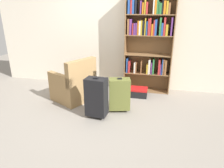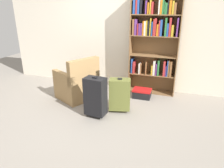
{
  "view_description": "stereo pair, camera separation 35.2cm",
  "coord_description": "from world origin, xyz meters",
  "px_view_note": "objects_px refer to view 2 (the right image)",
  "views": [
    {
      "loc": [
        0.98,
        -3.08,
        1.85
      ],
      "look_at": [
        0.24,
        0.29,
        0.55
      ],
      "focal_mm": 33.21,
      "sensor_mm": 36.0,
      "label": 1
    },
    {
      "loc": [
        1.32,
        -2.99,
        1.85
      ],
      "look_at": [
        0.24,
        0.29,
        0.55
      ],
      "focal_mm": 33.21,
      "sensor_mm": 36.0,
      "label": 2
    }
  ],
  "objects_px": {
    "suitcase_olive": "(120,94)",
    "suitcase_black": "(95,96)",
    "armchair": "(78,84)",
    "bookshelf": "(154,39)",
    "mug": "(96,101)",
    "storage_box": "(142,93)"
  },
  "relations": [
    {
      "from": "bookshelf",
      "to": "mug",
      "type": "xyz_separation_m",
      "value": [
        -0.95,
        -0.98,
        -1.16
      ]
    },
    {
      "from": "armchair",
      "to": "mug",
      "type": "xyz_separation_m",
      "value": [
        0.48,
        -0.14,
        -0.27
      ]
    },
    {
      "from": "bookshelf",
      "to": "armchair",
      "type": "distance_m",
      "value": 1.88
    },
    {
      "from": "bookshelf",
      "to": "suitcase_olive",
      "type": "relative_size",
      "value": 3.22
    },
    {
      "from": "suitcase_olive",
      "to": "suitcase_black",
      "type": "xyz_separation_m",
      "value": [
        -0.35,
        -0.32,
        0.05
      ]
    },
    {
      "from": "bookshelf",
      "to": "suitcase_olive",
      "type": "height_order",
      "value": "bookshelf"
    },
    {
      "from": "suitcase_olive",
      "to": "suitcase_black",
      "type": "height_order",
      "value": "suitcase_black"
    },
    {
      "from": "armchair",
      "to": "suitcase_olive",
      "type": "xyz_separation_m",
      "value": [
        1.01,
        -0.3,
        0.02
      ]
    },
    {
      "from": "armchair",
      "to": "bookshelf",
      "type": "bearing_deg",
      "value": 30.55
    },
    {
      "from": "armchair",
      "to": "suitcase_olive",
      "type": "bearing_deg",
      "value": -16.54
    },
    {
      "from": "storage_box",
      "to": "suitcase_black",
      "type": "height_order",
      "value": "suitcase_black"
    },
    {
      "from": "suitcase_olive",
      "to": "suitcase_black",
      "type": "bearing_deg",
      "value": -137.71
    },
    {
      "from": "bookshelf",
      "to": "storage_box",
      "type": "xyz_separation_m",
      "value": [
        -0.13,
        -0.39,
        -1.11
      ]
    },
    {
      "from": "bookshelf",
      "to": "mug",
      "type": "bearing_deg",
      "value": -133.97
    },
    {
      "from": "armchair",
      "to": "storage_box",
      "type": "xyz_separation_m",
      "value": [
        1.29,
        0.45,
        -0.22
      ]
    },
    {
      "from": "storage_box",
      "to": "suitcase_black",
      "type": "xyz_separation_m",
      "value": [
        -0.63,
        -1.07,
        0.29
      ]
    },
    {
      "from": "bookshelf",
      "to": "storage_box",
      "type": "distance_m",
      "value": 1.18
    },
    {
      "from": "bookshelf",
      "to": "suitcase_black",
      "type": "height_order",
      "value": "bookshelf"
    },
    {
      "from": "storage_box",
      "to": "suitcase_black",
      "type": "distance_m",
      "value": 1.27
    },
    {
      "from": "armchair",
      "to": "mug",
      "type": "distance_m",
      "value": 0.57
    },
    {
      "from": "storage_box",
      "to": "suitcase_olive",
      "type": "bearing_deg",
      "value": -110.6
    },
    {
      "from": "armchair",
      "to": "storage_box",
      "type": "relative_size",
      "value": 2.47
    }
  ]
}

